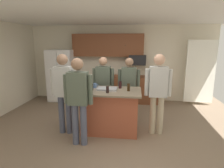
{
  "coord_description": "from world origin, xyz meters",
  "views": [
    {
      "loc": [
        0.55,
        -3.88,
        2.02
      ],
      "look_at": [
        0.0,
        0.49,
        1.05
      ],
      "focal_mm": 30.4,
      "sensor_mm": 36.0,
      "label": 1
    }
  ],
  "objects_px": {
    "kitchen_island": "(110,111)",
    "glass_pilsner": "(129,87)",
    "serving_tray": "(107,89)",
    "person_guest_left": "(64,88)",
    "glass_short_whisky": "(108,90)",
    "refrigerator": "(62,75)",
    "microwave_over_range": "(137,60)",
    "person_elder_center": "(103,84)",
    "person_guest_by_door": "(158,89)",
    "tumbler_amber": "(92,87)",
    "glass_stout_tall": "(84,89)",
    "glass_dark_ale": "(120,85)",
    "mug_blue_stoneware": "(95,86)",
    "person_host_foreground": "(78,96)",
    "person_guest_right": "(129,85)"
  },
  "relations": [
    {
      "from": "refrigerator",
      "to": "person_guest_right",
      "type": "relative_size",
      "value": 1.08
    },
    {
      "from": "tumbler_amber",
      "to": "glass_pilsner",
      "type": "height_order",
      "value": "glass_pilsner"
    },
    {
      "from": "glass_stout_tall",
      "to": "glass_dark_ale",
      "type": "height_order",
      "value": "same"
    },
    {
      "from": "person_guest_by_door",
      "to": "glass_stout_tall",
      "type": "xyz_separation_m",
      "value": [
        -1.56,
        -0.26,
        0.01
      ]
    },
    {
      "from": "kitchen_island",
      "to": "serving_tray",
      "type": "bearing_deg",
      "value": 147.2
    },
    {
      "from": "glass_pilsner",
      "to": "mug_blue_stoneware",
      "type": "bearing_deg",
      "value": 166.0
    },
    {
      "from": "person_guest_right",
      "to": "person_host_foreground",
      "type": "distance_m",
      "value": 1.68
    },
    {
      "from": "person_guest_right",
      "to": "glass_pilsner",
      "type": "relative_size",
      "value": 9.68
    },
    {
      "from": "glass_short_whisky",
      "to": "serving_tray",
      "type": "distance_m",
      "value": 0.27
    },
    {
      "from": "glass_short_whisky",
      "to": "mug_blue_stoneware",
      "type": "bearing_deg",
      "value": 131.57
    },
    {
      "from": "person_guest_left",
      "to": "glass_dark_ale",
      "type": "relative_size",
      "value": 10.68
    },
    {
      "from": "refrigerator",
      "to": "glass_short_whisky",
      "type": "xyz_separation_m",
      "value": [
        1.97,
        -2.39,
        0.15
      ]
    },
    {
      "from": "person_guest_right",
      "to": "microwave_over_range",
      "type": "bearing_deg",
      "value": -160.15
    },
    {
      "from": "person_host_foreground",
      "to": "glass_short_whisky",
      "type": "relative_size",
      "value": 12.35
    },
    {
      "from": "person_guest_left",
      "to": "mug_blue_stoneware",
      "type": "xyz_separation_m",
      "value": [
        0.6,
        0.42,
        -0.02
      ]
    },
    {
      "from": "refrigerator",
      "to": "kitchen_island",
      "type": "xyz_separation_m",
      "value": [
        2.0,
        -2.19,
        -0.4
      ]
    },
    {
      "from": "person_guest_left",
      "to": "glass_short_whisky",
      "type": "bearing_deg",
      "value": -11.63
    },
    {
      "from": "person_guest_left",
      "to": "person_elder_center",
      "type": "distance_m",
      "value": 1.22
    },
    {
      "from": "glass_stout_tall",
      "to": "mug_blue_stoneware",
      "type": "relative_size",
      "value": 1.35
    },
    {
      "from": "kitchen_island",
      "to": "serving_tray",
      "type": "relative_size",
      "value": 3.13
    },
    {
      "from": "person_elder_center",
      "to": "serving_tray",
      "type": "height_order",
      "value": "person_elder_center"
    },
    {
      "from": "refrigerator",
      "to": "mug_blue_stoneware",
      "type": "relative_size",
      "value": 14.38
    },
    {
      "from": "person_guest_by_door",
      "to": "glass_stout_tall",
      "type": "distance_m",
      "value": 1.58
    },
    {
      "from": "glass_pilsner",
      "to": "microwave_over_range",
      "type": "bearing_deg",
      "value": 85.28
    },
    {
      "from": "person_guest_by_door",
      "to": "tumbler_amber",
      "type": "relative_size",
      "value": 12.76
    },
    {
      "from": "kitchen_island",
      "to": "refrigerator",
      "type": "bearing_deg",
      "value": 132.45
    },
    {
      "from": "kitchen_island",
      "to": "mug_blue_stoneware",
      "type": "relative_size",
      "value": 11.12
    },
    {
      "from": "glass_short_whisky",
      "to": "glass_pilsner",
      "type": "relative_size",
      "value": 0.83
    },
    {
      "from": "person_elder_center",
      "to": "glass_dark_ale",
      "type": "distance_m",
      "value": 0.73
    },
    {
      "from": "person_elder_center",
      "to": "glass_short_whisky",
      "type": "height_order",
      "value": "person_elder_center"
    },
    {
      "from": "microwave_over_range",
      "to": "kitchen_island",
      "type": "relative_size",
      "value": 0.41
    },
    {
      "from": "person_guest_by_door",
      "to": "serving_tray",
      "type": "xyz_separation_m",
      "value": [
        -1.12,
        0.06,
        -0.05
      ]
    },
    {
      "from": "microwave_over_range",
      "to": "person_elder_center",
      "type": "bearing_deg",
      "value": -119.81
    },
    {
      "from": "microwave_over_range",
      "to": "glass_short_whisky",
      "type": "distance_m",
      "value": 2.62
    },
    {
      "from": "person_guest_left",
      "to": "tumbler_amber",
      "type": "distance_m",
      "value": 0.61
    },
    {
      "from": "person_guest_by_door",
      "to": "glass_pilsner",
      "type": "bearing_deg",
      "value": -0.02
    },
    {
      "from": "person_guest_right",
      "to": "glass_stout_tall",
      "type": "height_order",
      "value": "person_guest_right"
    },
    {
      "from": "tumbler_amber",
      "to": "glass_pilsner",
      "type": "xyz_separation_m",
      "value": [
        0.83,
        0.01,
        0.01
      ]
    },
    {
      "from": "refrigerator",
      "to": "tumbler_amber",
      "type": "height_order",
      "value": "refrigerator"
    },
    {
      "from": "refrigerator",
      "to": "kitchen_island",
      "type": "bearing_deg",
      "value": -47.55
    },
    {
      "from": "glass_dark_ale",
      "to": "person_guest_right",
      "type": "bearing_deg",
      "value": 70.28
    },
    {
      "from": "person_guest_by_door",
      "to": "mug_blue_stoneware",
      "type": "xyz_separation_m",
      "value": [
        -1.43,
        0.2,
        -0.02
      ]
    },
    {
      "from": "glass_stout_tall",
      "to": "person_elder_center",
      "type": "bearing_deg",
      "value": 77.06
    },
    {
      "from": "person_guest_left",
      "to": "person_guest_by_door",
      "type": "bearing_deg",
      "value": -6.85
    },
    {
      "from": "microwave_over_range",
      "to": "kitchen_island",
      "type": "xyz_separation_m",
      "value": [
        -0.6,
        -2.31,
        -0.96
      ]
    },
    {
      "from": "person_host_foreground",
      "to": "serving_tray",
      "type": "xyz_separation_m",
      "value": [
        0.45,
        0.73,
        -0.02
      ]
    },
    {
      "from": "tumbler_amber",
      "to": "serving_tray",
      "type": "height_order",
      "value": "tumbler_amber"
    },
    {
      "from": "kitchen_island",
      "to": "glass_pilsner",
      "type": "distance_m",
      "value": 0.69
    },
    {
      "from": "microwave_over_range",
      "to": "glass_stout_tall",
      "type": "distance_m",
      "value": 2.84
    },
    {
      "from": "person_host_foreground",
      "to": "tumbler_amber",
      "type": "relative_size",
      "value": 12.43
    }
  ]
}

